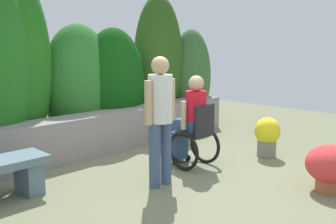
% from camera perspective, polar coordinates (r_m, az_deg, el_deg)
% --- Properties ---
extents(ground_plane, '(12.51, 12.51, 0.00)m').
position_cam_1_polar(ground_plane, '(5.28, 1.92, -9.44)').
color(ground_plane, '#6F7254').
extents(stone_retaining_wall, '(5.69, 0.51, 0.65)m').
position_cam_1_polar(stone_retaining_wall, '(6.45, -9.63, -2.95)').
color(stone_retaining_wall, gray).
rests_on(stone_retaining_wall, ground).
extents(hedge_backdrop, '(6.78, 1.13, 3.00)m').
position_cam_1_polar(hedge_backdrop, '(6.63, -14.73, 5.44)').
color(hedge_backdrop, '#356435').
rests_on(hedge_backdrop, ground).
extents(person_in_wheelchair, '(0.53, 0.66, 1.33)m').
position_cam_1_polar(person_in_wheelchair, '(5.53, 3.70, -1.86)').
color(person_in_wheelchair, black).
rests_on(person_in_wheelchair, ground).
extents(person_standing_companion, '(0.49, 0.30, 1.62)m').
position_cam_1_polar(person_standing_companion, '(4.70, -1.16, -0.13)').
color(person_standing_companion, '#3E5175').
rests_on(person_standing_companion, ground).
extents(flower_pot_purple_near, '(0.46, 0.46, 0.42)m').
position_cam_1_polar(flower_pot_purple_near, '(6.82, 2.31, -2.71)').
color(flower_pot_purple_near, gray).
rests_on(flower_pot_purple_near, ground).
extents(flower_pot_terracotta_by_wall, '(0.60, 0.60, 0.57)m').
position_cam_1_polar(flower_pot_terracotta_by_wall, '(5.06, 23.06, -7.49)').
color(flower_pot_terracotta_by_wall, '#B15A3B').
rests_on(flower_pot_terracotta_by_wall, ground).
extents(flower_pot_red_accent, '(0.40, 0.40, 0.63)m').
position_cam_1_polar(flower_pot_red_accent, '(6.24, 14.53, -3.40)').
color(flower_pot_red_accent, gray).
rests_on(flower_pot_red_accent, ground).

